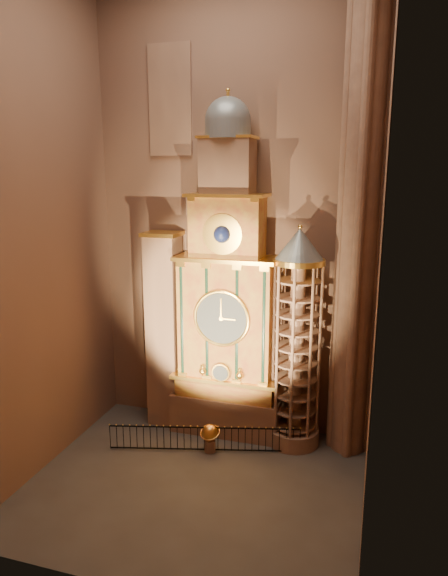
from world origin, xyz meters
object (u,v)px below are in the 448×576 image
(stair_turret, at_px, (296,341))
(portrait_tower, at_px, (165,329))
(astronomical_clock, at_px, (227,306))
(celestial_globe, at_px, (210,435))
(iron_railing, at_px, (204,439))

(stair_turret, bearing_deg, portrait_tower, 177.67)
(astronomical_clock, xyz_separation_m, celestial_globe, (-0.18, -2.29, -5.84))
(portrait_tower, relative_size, stair_turret, 0.94)
(celestial_globe, distance_m, iron_railing, 0.32)
(stair_turret, bearing_deg, celestial_globe, -151.11)
(astronomical_clock, distance_m, iron_railing, 6.48)
(astronomical_clock, bearing_deg, portrait_tower, 179.71)
(astronomical_clock, relative_size, portrait_tower, 1.64)
(astronomical_clock, distance_m, stair_turret, 3.78)
(astronomical_clock, xyz_separation_m, stair_turret, (3.50, -0.26, -1.41))
(stair_turret, bearing_deg, iron_railing, -151.89)
(astronomical_clock, bearing_deg, iron_railing, -100.50)
(astronomical_clock, height_order, portrait_tower, astronomical_clock)
(celestial_globe, bearing_deg, iron_railing, -164.20)
(portrait_tower, distance_m, iron_railing, 5.88)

